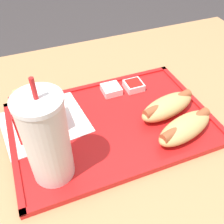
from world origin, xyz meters
TOP-DOWN VIEW (x-y plane):
  - dining_table at (0.00, 0.00)m, footprint 1.22×0.86m
  - food_tray at (-0.01, -0.04)m, footprint 0.43×0.29m
  - paper_napkin at (0.13, -0.09)m, footprint 0.19×0.17m
  - soda_cup at (0.13, 0.04)m, footprint 0.08×0.08m
  - hot_dog_far at (-0.14, 0.06)m, footprint 0.15×0.09m
  - hot_dog_near at (-0.14, -0.01)m, footprint 0.15×0.08m
  - fries_carton at (0.14, -0.07)m, footprint 0.08×0.07m
  - sauce_cup_mayo at (-0.05, -0.13)m, footprint 0.04×0.04m
  - sauce_cup_ketchup at (-0.11, -0.13)m, footprint 0.04×0.04m

SIDE VIEW (x-z plane):
  - dining_table at x=0.00m, z-range 0.00..0.75m
  - food_tray at x=-0.01m, z-range 0.74..0.76m
  - paper_napkin at x=0.13m, z-range 0.76..0.76m
  - sauce_cup_mayo at x=-0.05m, z-range 0.76..0.77m
  - sauce_cup_ketchup at x=-0.11m, z-range 0.76..0.77m
  - hot_dog_near at x=-0.14m, z-range 0.76..0.80m
  - hot_dog_far at x=-0.14m, z-range 0.76..0.80m
  - fries_carton at x=0.14m, z-range 0.74..0.85m
  - soda_cup at x=0.13m, z-range 0.74..0.95m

